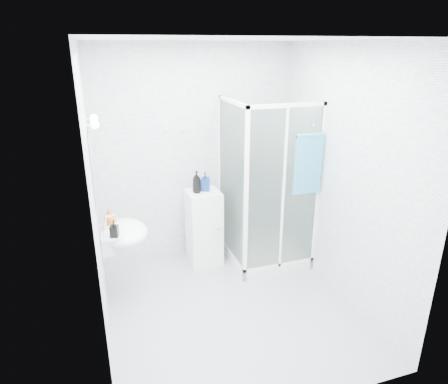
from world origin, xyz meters
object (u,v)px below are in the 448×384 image
object	(u,v)px
shampoo_bottle_a	(197,182)
shampoo_bottle_b	(205,181)
hand_towel	(308,162)
soap_dispenser_black	(114,229)
storage_cabinet	(204,227)
shower_enclosure	(262,229)
wall_basin	(122,233)
soap_dispenser_orange	(110,217)

from	to	relation	value
shampoo_bottle_a	shampoo_bottle_b	bearing A→B (deg)	20.09
hand_towel	soap_dispenser_black	size ratio (longest dim) A/B	4.08
hand_towel	shampoo_bottle_a	bearing A→B (deg)	149.26
storage_cabinet	soap_dispenser_black	size ratio (longest dim) A/B	5.66
shower_enclosure	wall_basin	xyz separation A→B (m)	(-1.66, -0.32, 0.35)
shampoo_bottle_a	soap_dispenser_orange	bearing A→B (deg)	-155.98
shampoo_bottle_b	soap_dispenser_orange	distance (m)	1.24
storage_cabinet	soap_dispenser_orange	world-z (taller)	soap_dispenser_orange
hand_towel	soap_dispenser_orange	world-z (taller)	hand_towel
shampoo_bottle_b	soap_dispenser_black	size ratio (longest dim) A/B	1.38
storage_cabinet	shower_enclosure	bearing A→B (deg)	-21.48
storage_cabinet	soap_dispenser_orange	bearing A→B (deg)	-158.78
shampoo_bottle_a	soap_dispenser_orange	distance (m)	1.12
hand_towel	soap_dispenser_orange	distance (m)	2.14
shower_enclosure	hand_towel	xyz separation A→B (m)	(0.33, -0.40, 0.92)
storage_cabinet	shampoo_bottle_a	size ratio (longest dim) A/B	3.52
shampoo_bottle_a	shampoo_bottle_b	size ratio (longest dim) A/B	1.17
shower_enclosure	soap_dispenser_orange	size ratio (longest dim) A/B	11.77
storage_cabinet	shampoo_bottle_b	xyz separation A→B (m)	(0.03, 0.04, 0.58)
wall_basin	shower_enclosure	bearing A→B (deg)	10.81
storage_cabinet	shampoo_bottle_b	bearing A→B (deg)	46.22
storage_cabinet	soap_dispenser_orange	size ratio (longest dim) A/B	5.46
shower_enclosure	soap_dispenser_black	bearing A→B (deg)	-163.69
shampoo_bottle_b	soap_dispenser_black	world-z (taller)	shampoo_bottle_b
shower_enclosure	shampoo_bottle_a	xyz separation A→B (m)	(-0.74, 0.24, 0.61)
shampoo_bottle_a	shampoo_bottle_b	xyz separation A→B (m)	(0.12, 0.04, -0.02)
wall_basin	shampoo_bottle_b	size ratio (longest dim) A/B	2.48
wall_basin	shampoo_bottle_a	bearing A→B (deg)	31.14
storage_cabinet	shampoo_bottle_b	world-z (taller)	shampoo_bottle_b
storage_cabinet	wall_basin	bearing A→B (deg)	-152.18
shower_enclosure	hand_towel	size ratio (longest dim) A/B	2.99
wall_basin	shampoo_bottle_a	size ratio (longest dim) A/B	2.13
shampoo_bottle_b	soap_dispenser_black	xyz separation A→B (m)	(-1.11, -0.79, -0.10)
shampoo_bottle_b	hand_towel	bearing A→B (deg)	-35.38
storage_cabinet	hand_towel	size ratio (longest dim) A/B	1.39
soap_dispenser_orange	soap_dispenser_black	xyz separation A→B (m)	(0.02, -0.29, -0.00)
shampoo_bottle_a	soap_dispenser_orange	size ratio (longest dim) A/B	1.55
shower_enclosure	hand_towel	distance (m)	1.06
wall_basin	shampoo_bottle_b	xyz separation A→B (m)	(1.03, 0.60, 0.24)
wall_basin	hand_towel	bearing A→B (deg)	-2.45
wall_basin	soap_dispenser_orange	bearing A→B (deg)	134.65
shower_enclosure	soap_dispenser_orange	world-z (taller)	shower_enclosure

